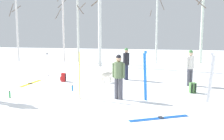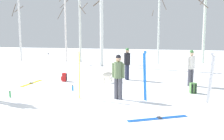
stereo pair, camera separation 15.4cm
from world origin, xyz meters
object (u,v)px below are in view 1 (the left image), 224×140
ski_pair_planted_1 (80,75)px  ski_pair_lying_1 (159,118)px  person_0 (126,62)px  birch_tree_5 (202,15)px  water_bottle_0 (72,88)px  birch_tree_3 (100,11)px  dog (107,75)px  birch_tree_1 (63,27)px  person_2 (119,74)px  water_bottle_1 (10,95)px  ski_pair_planted_2 (145,76)px  birch_tree_4 (157,25)px  ski_pair_lying_0 (31,83)px  person_3 (190,65)px  birch_tree_2 (78,21)px  ski_pair_planted_0 (211,78)px  ski_poles_0 (48,64)px  birch_tree_0 (17,18)px  backpack_0 (193,88)px  backpack_1 (63,77)px

ski_pair_planted_1 → ski_pair_lying_1: ski_pair_planted_1 is taller
person_0 → birch_tree_5: bearing=61.9°
water_bottle_0 → birch_tree_3: bearing=97.2°
dog → birch_tree_1: birch_tree_1 is taller
person_2 → water_bottle_1: bearing=-170.2°
water_bottle_0 → person_2: bearing=-23.7°
ski_pair_planted_2 → birch_tree_4: 12.01m
person_0 → ski_pair_planted_1: bearing=-103.7°
ski_pair_lying_0 → birch_tree_4: birch_tree_4 is taller
person_3 → dog: bearing=-179.3°
person_0 → ski_pair_planted_2: (1.41, -4.10, -0.05)m
person_3 → birch_tree_2: bearing=135.6°
birch_tree_1 → birch_tree_3: 4.50m
person_2 → ski_pair_lying_1: size_ratio=0.99×
ski_pair_lying_1 → birch_tree_3: (-4.97, 11.51, 4.05)m
ski_pair_planted_1 → ski_pair_lying_1: (3.12, -1.78, -0.89)m
dog → ski_pair_planted_2: (2.22, -3.13, 0.54)m
birch_tree_1 → birch_tree_5: size_ratio=0.78×
ski_pair_planted_0 → ski_poles_0: 9.10m
birch_tree_0 → backpack_0: bearing=-34.2°
birch_tree_5 → person_0: bearing=-118.1°
birch_tree_0 → birch_tree_1: 4.25m
birch_tree_4 → water_bottle_0: bearing=-105.2°
ski_pair_lying_1 → dog: bearing=118.9°
backpack_1 → water_bottle_0: bearing=-57.4°
backpack_1 → birch_tree_1: bearing=112.6°
birch_tree_1 → ski_pair_planted_2: bearing=-55.0°
ski_poles_0 → dog: bearing=-12.8°
ski_pair_planted_0 → ski_pair_planted_2: (-2.34, -0.12, 0.02)m
ski_pair_planted_0 → birch_tree_2: size_ratio=0.27×
person_2 → backpack_0: 3.41m
water_bottle_1 → birch_tree_3: size_ratio=0.03×
ski_poles_0 → birch_tree_3: bearing=73.9°
water_bottle_0 → birch_tree_3: (-1.08, 8.54, 3.95)m
person_2 → ski_poles_0: bearing=140.5°
birch_tree_3 → water_bottle_1: bearing=-94.8°
ski_pair_planted_2 → backpack_1: size_ratio=4.24×
ski_poles_0 → water_bottle_1: ski_poles_0 is taller
person_3 → ski_pair_lying_0: 7.84m
ski_pair_lying_1 → backpack_0: 3.90m
person_3 → birch_tree_0: birch_tree_0 is taller
person_2 → ski_pair_planted_1: size_ratio=0.95×
ski_pair_lying_0 → birch_tree_2: bearing=95.6°
person_0 → ski_poles_0: person_0 is taller
backpack_1 → birch_tree_5: 13.16m
dog → ski_pair_lying_1: (2.87, -5.20, -0.38)m
water_bottle_1 → water_bottle_0: bearing=41.4°
ski_pair_lying_1 → birch_tree_0: size_ratio=0.25×
water_bottle_1 → birch_tree_2: 12.97m
backpack_1 → dog: bearing=6.2°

